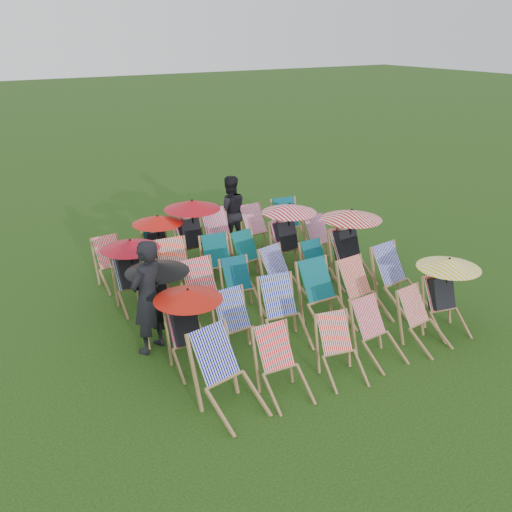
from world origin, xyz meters
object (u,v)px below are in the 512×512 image
deckchair_0 (229,375)px  person_rear (230,212)px  deckchair_29 (290,224)px  deckchair_5 (447,294)px  person_left (148,297)px

deckchair_0 → person_rear: bearing=50.8°
deckchair_0 → deckchair_29: (4.03, 4.46, -0.01)m
deckchair_0 → deckchair_5: deckchair_5 is taller
deckchair_0 → deckchair_5: 3.97m
deckchair_0 → person_rear: size_ratio=0.64×
deckchair_5 → deckchair_0: bearing=-167.7°
deckchair_5 → person_left: 4.66m
person_left → deckchair_0: bearing=71.1°
deckchair_29 → person_left: bearing=-138.6°
deckchair_0 → person_rear: 5.79m
deckchair_0 → person_rear: (2.83, 5.05, 0.30)m
person_left → person_rear: 4.44m
deckchair_0 → deckchair_29: deckchair_0 is taller
person_rear → deckchair_5: bearing=118.7°
deckchair_29 → person_left: person_left is taller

